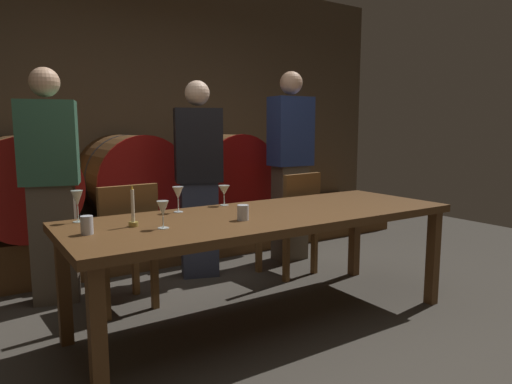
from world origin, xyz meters
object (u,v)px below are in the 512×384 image
(wine_glass_far_right, at_px, (224,191))
(cup_right, at_px, (243,213))
(dining_table, at_px, (268,222))
(wine_glass_center_left, at_px, (163,210))
(wine_glass_far_left, at_px, (77,199))
(chair_left, at_px, (124,241))
(guest_left, at_px, (51,185))
(cup_left, at_px, (87,225))
(wine_barrel_left, at_px, (21,185))
(wine_glass_center_right, at_px, (178,194))
(wine_barrel_right, at_px, (220,173))
(guest_center, at_px, (199,178))
(guest_right, at_px, (290,165))
(wine_barrel_center, at_px, (130,178))
(chair_right, at_px, (293,219))
(candle_center, at_px, (133,215))

(wine_glass_far_right, distance_m, cup_right, 0.52)
(dining_table, xyz_separation_m, wine_glass_center_left, (-0.72, -0.07, 0.16))
(wine_glass_center_left, bearing_deg, cup_right, -5.04)
(wine_glass_far_left, distance_m, wine_glass_far_right, 0.97)
(chair_left, xyz_separation_m, guest_left, (-0.37, 0.44, 0.36))
(chair_left, xyz_separation_m, cup_left, (-0.38, -0.68, 0.28))
(wine_barrel_left, bearing_deg, wine_glass_center_left, -76.37)
(wine_glass_center_right, bearing_deg, wine_barrel_right, 53.61)
(guest_center, xyz_separation_m, cup_left, (-1.15, -1.09, -0.07))
(guest_right, distance_m, cup_left, 2.34)
(dining_table, bearing_deg, guest_center, 87.34)
(guest_right, xyz_separation_m, cup_right, (-1.24, -1.18, -0.14))
(wine_barrel_center, distance_m, cup_left, 2.04)
(wine_glass_center_right, xyz_separation_m, cup_right, (0.21, -0.44, -0.07))
(guest_right, bearing_deg, wine_glass_far_left, 21.82)
(wine_barrel_right, distance_m, wine_glass_center_right, 1.94)
(chair_right, distance_m, wine_glass_center_left, 1.65)
(wine_barrel_center, xyz_separation_m, candle_center, (-0.56, -1.82, 0.00))
(wine_barrel_center, bearing_deg, wine_barrel_right, 0.00)
(wine_barrel_left, height_order, chair_right, wine_barrel_left)
(guest_left, distance_m, cup_right, 1.49)
(chair_right, relative_size, wine_glass_center_left, 5.94)
(wine_glass_center_left, distance_m, wine_glass_center_right, 0.47)
(chair_left, distance_m, guest_left, 0.68)
(chair_left, xyz_separation_m, chair_right, (1.43, -0.02, 0.00))
(wine_barrel_left, relative_size, wine_barrel_right, 1.00)
(wine_glass_center_right, relative_size, cup_right, 1.84)
(wine_barrel_left, bearing_deg, candle_center, -78.94)
(wine_barrel_center, bearing_deg, wine_barrel_left, 180.00)
(guest_center, bearing_deg, wine_glass_far_left, 52.62)
(wine_glass_far_left, bearing_deg, wine_glass_far_right, 2.42)
(wine_glass_far_right, bearing_deg, guest_left, 142.86)
(wine_barrel_right, relative_size, guest_right, 0.53)
(cup_left, distance_m, cup_right, 0.85)
(guest_right, distance_m, wine_glass_far_right, 1.29)
(chair_right, bearing_deg, candle_center, 13.57)
(chair_left, bearing_deg, guest_right, -171.62)
(guest_left, xyz_separation_m, cup_left, (-0.01, -1.12, -0.08))
(guest_right, distance_m, wine_glass_center_right, 1.64)
(guest_left, xyz_separation_m, cup_right, (0.83, -1.24, -0.09))
(wine_barrel_left, relative_size, wine_glass_far_left, 5.21)
(guest_right, relative_size, candle_center, 7.81)
(wine_barrel_left, bearing_deg, wine_glass_far_left, -85.15)
(guest_center, xyz_separation_m, wine_glass_far_right, (-0.15, -0.71, -0.01))
(wine_barrel_right, distance_m, wine_glass_center_left, 2.41)
(chair_right, xyz_separation_m, candle_center, (-1.56, -0.61, 0.30))
(guest_right, height_order, candle_center, guest_right)
(wine_barrel_center, height_order, wine_barrel_right, same)
(guest_left, relative_size, guest_center, 1.02)
(dining_table, height_order, candle_center, candle_center)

